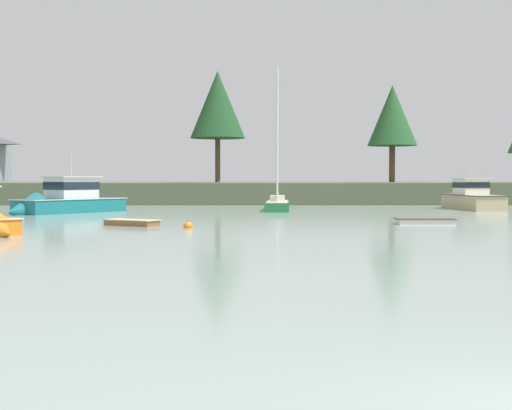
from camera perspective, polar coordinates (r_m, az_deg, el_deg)
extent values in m
cube|color=#4C563D|center=(94.76, 1.70, 1.13)|extent=(221.34, 45.76, 2.19)
cube|color=white|center=(42.59, 13.00, -1.35)|extent=(3.16, 1.42, 0.44)
cube|color=brown|center=(42.58, 13.01, -1.05)|extent=(3.29, 1.53, 0.05)
cube|color=tan|center=(42.58, 13.00, -1.11)|extent=(0.09, 1.23, 0.03)
cone|color=orange|center=(34.61, -19.27, -2.04)|extent=(2.64, 2.64, 1.89)
cube|color=#196B70|center=(57.95, -14.21, -0.33)|extent=(7.64, 8.80, 1.68)
cone|color=#196B70|center=(55.27, -17.71, -0.48)|extent=(3.62, 3.58, 2.69)
cube|color=silver|center=(57.92, -14.21, 0.47)|extent=(7.84, 9.01, 0.05)
cube|color=silver|center=(57.97, -14.15, 1.30)|extent=(3.96, 4.16, 1.63)
cube|color=#19232D|center=(57.96, -14.15, 1.46)|extent=(4.03, 4.24, 0.59)
cube|color=beige|center=(57.96, -14.16, 2.13)|extent=(4.51, 4.72, 0.06)
cylinder|color=silver|center=(57.97, -14.16, 3.04)|extent=(0.03, 0.03, 1.76)
cube|color=#236B3D|center=(60.16, 1.67, -0.32)|extent=(2.31, 7.98, 1.21)
cube|color=#CCB78E|center=(60.13, 1.67, 0.27)|extent=(2.06, 7.50, 0.04)
cube|color=silver|center=(60.52, 1.68, 0.53)|extent=(1.31, 1.80, 0.47)
cylinder|color=silver|center=(59.59, 1.67, 5.51)|extent=(0.16, 0.16, 10.88)
cylinder|color=silver|center=(61.07, 1.69, 0.86)|extent=(0.29, 3.16, 0.13)
cylinder|color=silver|center=(61.06, 1.69, 0.91)|extent=(0.29, 2.84, 0.14)
cylinder|color=#999999|center=(58.01, 1.65, 5.58)|extent=(0.18, 3.17, 10.84)
cube|color=brown|center=(41.08, -9.63, -1.45)|extent=(3.20, 2.50, 0.43)
cube|color=#C6B289|center=(41.07, -9.63, -1.15)|extent=(3.35, 2.64, 0.05)
cube|color=tan|center=(41.07, -9.63, -1.21)|extent=(0.58, 0.95, 0.03)
cube|color=tan|center=(64.79, 16.49, -0.08)|extent=(3.16, 8.48, 1.94)
cone|color=tan|center=(68.69, 15.26, 0.05)|extent=(2.50, 2.48, 2.35)
cube|color=black|center=(64.76, 16.50, 0.75)|extent=(3.28, 8.65, 0.05)
cube|color=silver|center=(65.21, 16.35, 1.38)|extent=(2.29, 3.24, 1.35)
cube|color=#19232D|center=(65.21, 16.36, 1.50)|extent=(2.34, 3.30, 0.49)
cube|color=beige|center=(65.21, 16.36, 2.00)|extent=(2.65, 3.63, 0.06)
cylinder|color=silver|center=(65.21, 16.37, 2.55)|extent=(0.03, 0.03, 1.19)
sphere|color=orange|center=(38.69, -5.31, -1.65)|extent=(0.49, 0.49, 0.49)
torus|color=#333338|center=(38.68, -5.31, -1.23)|extent=(0.12, 0.12, 0.02)
cylinder|color=brown|center=(94.23, 10.54, 4.08)|extent=(0.75, 0.75, 7.62)
cone|color=#235128|center=(94.51, 10.56, 6.86)|extent=(6.23, 6.23, 7.61)
cylinder|color=brown|center=(88.82, -3.00, 4.60)|extent=(0.63, 0.63, 8.77)
cone|color=#1E4723|center=(89.18, -3.00, 7.81)|extent=(6.62, 6.62, 8.09)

